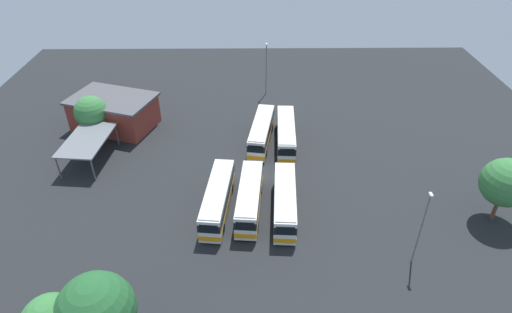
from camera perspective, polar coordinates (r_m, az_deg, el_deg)
ground_plane at (r=57.08m, az=0.01°, el=-2.17°), size 93.48×93.48×0.00m
bus_row0_slot1 at (r=62.38m, az=0.72°, el=3.31°), size 11.43×4.22×3.46m
bus_row0_slot2 at (r=62.06m, az=3.97°, el=3.05°), size 11.62×2.98×3.46m
bus_row1_slot0 at (r=50.29m, az=-5.09°, el=-5.51°), size 11.74×3.59×3.46m
bus_row1_slot1 at (r=50.14m, az=-0.88°, el=-5.49°), size 10.97×3.35×3.46m
bus_row1_slot2 at (r=49.82m, az=3.82°, el=-5.88°), size 11.19×3.09×3.46m
depot_building at (r=69.69m, az=-18.26°, el=5.63°), size 11.51×14.14×4.93m
maintenance_shelter at (r=62.00m, az=-21.50°, el=2.03°), size 9.77×6.03×3.45m
lamp_post_by_building at (r=45.03m, az=21.06°, el=-8.64°), size 0.56×0.28×8.96m
lamp_post_mid_lot at (r=75.51m, az=1.36°, el=11.73°), size 0.56×0.28×9.17m
tree_northwest at (r=66.84m, az=-20.99°, el=5.50°), size 4.77×4.77×6.63m
tree_northeast at (r=54.17m, az=30.16°, el=-3.02°), size 5.43×5.43×7.93m
tree_north_edge at (r=36.83m, az=-20.42°, el=-18.70°), size 6.15×6.15×8.78m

